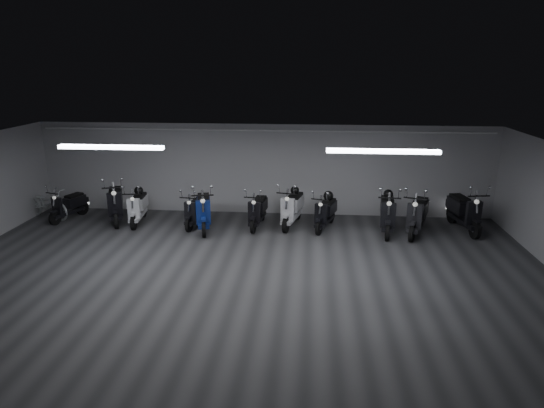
# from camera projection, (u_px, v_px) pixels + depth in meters

# --- Properties ---
(floor) EXTENTS (14.00, 10.00, 0.01)m
(floor) POSITION_uv_depth(u_px,v_px,m) (239.00, 284.00, 10.02)
(floor) COLOR #333335
(floor) RESTS_ON ground
(ceiling) EXTENTS (14.00, 10.00, 0.01)m
(ceiling) POSITION_uv_depth(u_px,v_px,m) (236.00, 155.00, 9.21)
(ceiling) COLOR slate
(ceiling) RESTS_ON ground
(back_wall) EXTENTS (14.00, 0.01, 2.80)m
(back_wall) POSITION_uv_depth(u_px,v_px,m) (263.00, 170.00, 14.39)
(back_wall) COLOR #A7A6A9
(back_wall) RESTS_ON ground
(front_wall) EXTENTS (14.00, 0.01, 2.80)m
(front_wall) POSITION_uv_depth(u_px,v_px,m) (163.00, 377.00, 4.84)
(front_wall) COLOR #A7A6A9
(front_wall) RESTS_ON ground
(fluor_strip_left) EXTENTS (2.40, 0.18, 0.08)m
(fluor_strip_left) POSITION_uv_depth(u_px,v_px,m) (111.00, 147.00, 10.43)
(fluor_strip_left) COLOR white
(fluor_strip_left) RESTS_ON ceiling
(fluor_strip_right) EXTENTS (2.40, 0.18, 0.08)m
(fluor_strip_right) POSITION_uv_depth(u_px,v_px,m) (383.00, 151.00, 9.94)
(fluor_strip_right) COLOR white
(fluor_strip_right) RESTS_ON ceiling
(conduit) EXTENTS (13.60, 0.05, 0.05)m
(conduit) POSITION_uv_depth(u_px,v_px,m) (262.00, 130.00, 13.96)
(conduit) COLOR white
(conduit) RESTS_ON back_wall
(scooter_0) EXTENTS (1.01, 1.68, 1.19)m
(scooter_0) POSITION_uv_depth(u_px,v_px,m) (68.00, 201.00, 13.96)
(scooter_0) COLOR black
(scooter_0) RESTS_ON floor
(scooter_1) EXTENTS (1.36, 2.12, 1.50)m
(scooter_1) POSITION_uv_depth(u_px,v_px,m) (115.00, 197.00, 13.77)
(scooter_1) COLOR black
(scooter_1) RESTS_ON floor
(scooter_2) EXTENTS (0.77, 1.79, 1.29)m
(scooter_2) POSITION_uv_depth(u_px,v_px,m) (137.00, 202.00, 13.64)
(scooter_2) COLOR silver
(scooter_2) RESTS_ON floor
(scooter_3) EXTENTS (0.77, 1.69, 1.22)m
(scooter_3) POSITION_uv_depth(u_px,v_px,m) (196.00, 206.00, 13.45)
(scooter_3) COLOR black
(scooter_3) RESTS_ON floor
(scooter_4) EXTENTS (1.06, 2.05, 1.46)m
(scooter_4) POSITION_uv_depth(u_px,v_px,m) (203.00, 205.00, 13.11)
(scooter_4) COLOR navy
(scooter_4) RESTS_ON floor
(scooter_5) EXTENTS (0.76, 1.77, 1.28)m
(scooter_5) POSITION_uv_depth(u_px,v_px,m) (258.00, 206.00, 13.34)
(scooter_5) COLOR black
(scooter_5) RESTS_ON floor
(scooter_6) EXTENTS (1.05, 1.98, 1.41)m
(scooter_6) POSITION_uv_depth(u_px,v_px,m) (292.00, 203.00, 13.40)
(scooter_6) COLOR silver
(scooter_6) RESTS_ON floor
(scooter_7) EXTENTS (1.07, 1.78, 1.26)m
(scooter_7) POSITION_uv_depth(u_px,v_px,m) (326.00, 208.00, 13.17)
(scooter_7) COLOR black
(scooter_7) RESTS_ON floor
(scooter_8) EXTENTS (0.88, 2.02, 1.45)m
(scooter_8) POSITION_uv_depth(u_px,v_px,m) (388.00, 207.00, 12.88)
(scooter_8) COLOR black
(scooter_8) RESTS_ON floor
(scooter_9) EXTENTS (1.33, 2.08, 1.47)m
(scooter_9) POSITION_uv_depth(u_px,v_px,m) (418.00, 209.00, 12.74)
(scooter_9) COLOR black
(scooter_9) RESTS_ON floor
(bicycle) EXTENTS (1.81, 1.20, 1.11)m
(bicycle) POSITION_uv_depth(u_px,v_px,m) (47.00, 201.00, 14.13)
(bicycle) COLOR silver
(bicycle) RESTS_ON floor
(scooter_10) EXTENTS (1.00, 2.07, 1.48)m
(scooter_10) POSITION_uv_depth(u_px,v_px,m) (465.00, 205.00, 13.00)
(scooter_10) COLOR black
(scooter_10) RESTS_ON floor
(helmet_0) EXTENTS (0.27, 0.27, 0.27)m
(helmet_0) POSITION_uv_depth(u_px,v_px,m) (388.00, 194.00, 13.05)
(helmet_0) COLOR black
(helmet_0) RESTS_ON scooter_8
(helmet_1) EXTENTS (0.26, 0.26, 0.26)m
(helmet_1) POSITION_uv_depth(u_px,v_px,m) (139.00, 191.00, 13.79)
(helmet_1) COLOR black
(helmet_1) RESTS_ON scooter_2
(helmet_2) EXTENTS (0.26, 0.26, 0.26)m
(helmet_2) POSITION_uv_depth(u_px,v_px,m) (295.00, 190.00, 13.56)
(helmet_2) COLOR black
(helmet_2) RESTS_ON scooter_6
(helmet_3) EXTENTS (0.29, 0.29, 0.29)m
(helmet_3) POSITION_uv_depth(u_px,v_px,m) (328.00, 196.00, 13.29)
(helmet_3) COLOR black
(helmet_3) RESTS_ON scooter_7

